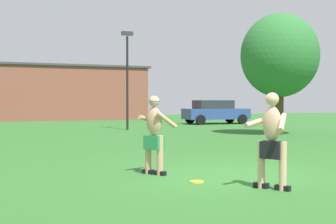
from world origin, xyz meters
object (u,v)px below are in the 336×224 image
frisbee (197,182)px  car_blue_near_post (215,112)px  lamp_post (127,69)px  player_near (272,139)px  tree_behind_players (280,56)px  player_in_green (154,131)px

frisbee → car_blue_near_post: size_ratio=0.06×
lamp_post → frisbee: bearing=-102.3°
frisbee → lamp_post: bearing=77.7°
car_blue_near_post → lamp_post: (-7.32, -3.96, 2.40)m
player_near → frisbee: 1.65m
car_blue_near_post → tree_behind_players: size_ratio=0.80×
player_near → car_blue_near_post: player_near is taller
lamp_post → car_blue_near_post: bearing=28.4°
player_near → player_in_green: 2.60m
player_near → frisbee: player_near is taller
tree_behind_players → frisbee: bearing=-132.2°
frisbee → lamp_post: (3.38, 15.53, 3.21)m
player_in_green → lamp_post: bearing=75.2°
car_blue_near_post → tree_behind_players: bearing=-101.0°
player_near → player_in_green: (-1.32, 2.24, 0.02)m
player_in_green → car_blue_near_post: player_in_green is taller
player_near → tree_behind_players: 13.61m
tree_behind_players → lamp_post: bearing=132.8°
frisbee → player_near: bearing=-49.9°
player_near → lamp_post: (2.47, 16.61, 2.35)m
player_in_green → lamp_post: (3.79, 14.37, 2.33)m
player_in_green → lamp_post: lamp_post is taller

